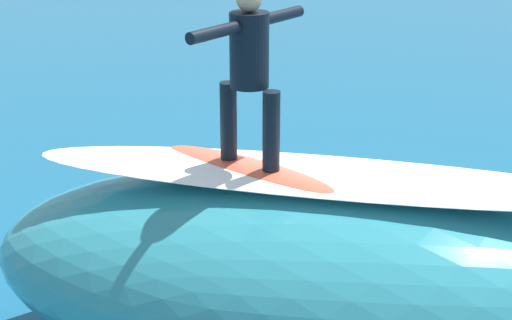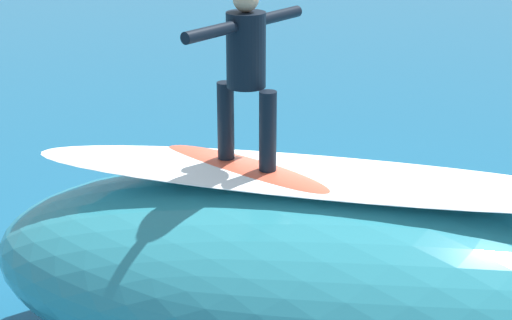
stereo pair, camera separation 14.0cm
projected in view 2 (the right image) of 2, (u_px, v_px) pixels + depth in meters
ground_plane at (321, 257)px, 9.93m from camera, size 120.00×120.00×0.00m
wave_crest at (321, 277)px, 7.45m from camera, size 6.61×3.08×1.97m
wave_foam_lip at (325, 177)px, 7.09m from camera, size 5.59×1.14×0.08m
surfboard_riding at (247, 169)px, 7.24m from camera, size 1.98×1.20×0.10m
surfer_riding at (246, 64)px, 6.89m from camera, size 0.71×1.44×1.61m
surfboard_paddling at (262, 211)px, 11.13m from camera, size 0.62×2.42×0.08m
surfer_paddling at (260, 204)px, 10.95m from camera, size 0.32×1.64×0.29m
foam_patch_mid at (195, 233)px, 10.43m from camera, size 1.21×1.23×0.12m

